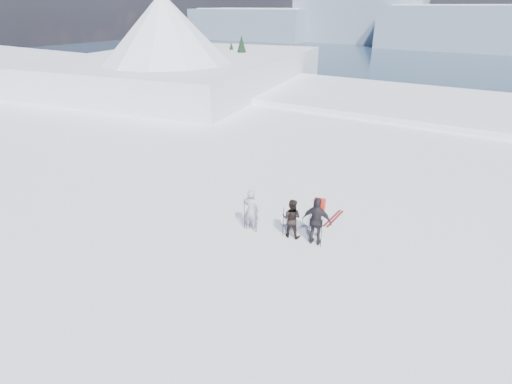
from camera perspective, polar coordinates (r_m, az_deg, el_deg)
lake_basin at (r=42.07m, az=22.87°, el=2.46°), size 820.00×820.00×71.62m
near_ridge at (r=51.31m, az=-7.35°, el=11.65°), size 31.37×35.68×25.62m
skier_grey at (r=15.94m, az=-0.68°, el=-2.62°), size 0.70×0.51×1.80m
skier_dark at (r=15.61m, az=5.09°, el=-3.76°), size 0.88×0.74×1.61m
skier_pack at (r=15.18m, az=8.67°, el=-4.18°), size 1.19×0.65×1.93m
backpack at (r=14.82m, az=9.23°, el=0.55°), size 0.44×0.30×0.61m
ski_poles at (r=15.61m, az=4.02°, el=-4.44°), size 3.21×0.51×1.36m
skis_loose at (r=17.50m, az=11.03°, el=-3.72°), size 0.27×1.70×0.03m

